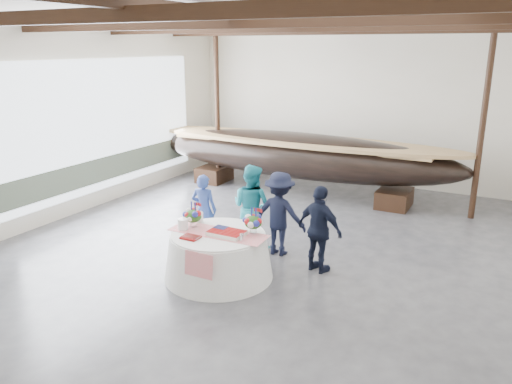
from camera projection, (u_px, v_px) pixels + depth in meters
The scene contains 13 objects.
floor at pixel (261, 250), 9.93m from camera, with size 10.00×12.00×0.01m, color #3D3D42.
wall_back at pixel (357, 105), 14.38m from camera, with size 10.00×0.02×4.50m, color silver.
wall_left at pixel (70, 120), 11.53m from camera, with size 0.02×12.00×4.50m, color silver.
ceiling at pixel (262, 10), 8.66m from camera, with size 10.00×12.00×0.01m, color white.
pavilion_structure at pixel (279, 40), 9.41m from camera, with size 9.80×11.76×4.50m.
open_bay at pixel (104, 132), 12.48m from camera, with size 0.03×7.00×3.20m.
longboat_display at pixel (297, 155), 13.48m from camera, with size 8.91×1.78×1.67m.
banquet_table at pixel (218, 255), 8.67m from camera, with size 1.90×1.90×0.81m.
tabletop_items at pixel (219, 223), 8.62m from camera, with size 1.77×0.96×0.40m.
guest_woman_blue at pixel (204, 209), 10.06m from camera, with size 0.53×0.35×1.46m, color navy.
guest_woman_teal at pixel (252, 207), 9.84m from camera, with size 0.83×0.64×1.70m, color teal.
guest_man_left at pixel (280, 214), 9.53m from camera, with size 1.05×0.61×1.63m, color black.
guest_man_right at pixel (320, 229), 8.78m from camera, with size 0.93×0.39×1.59m, color black.
Camera 1 is at (4.21, -8.18, 3.90)m, focal length 35.00 mm.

